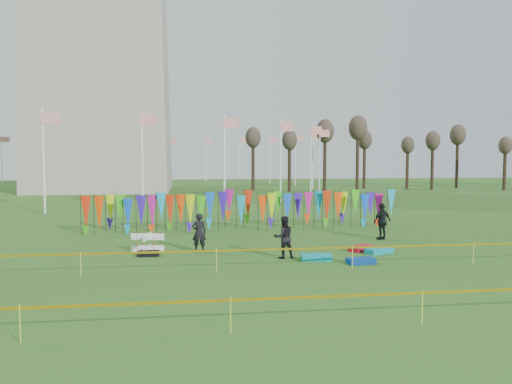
{
  "coord_description": "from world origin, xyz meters",
  "views": [
    {
      "loc": [
        -3.06,
        -19.68,
        4.27
      ],
      "look_at": [
        0.39,
        6.0,
        2.49
      ],
      "focal_mm": 35.0,
      "sensor_mm": 36.0,
      "label": 1
    }
  ],
  "objects": [
    {
      "name": "kite_bag_black",
      "position": [
        -4.86,
        2.22,
        0.11
      ],
      "size": [
        0.93,
        0.54,
        0.22
      ],
      "primitive_type": "cube",
      "rotation": [
        0.0,
        0.0,
        0.0
      ],
      "color": "black",
      "rests_on": "ground"
    },
    {
      "name": "kite_bag_red",
      "position": [
        4.75,
        2.14,
        0.11
      ],
      "size": [
        1.36,
        1.19,
        0.23
      ],
      "primitive_type": "cube",
      "rotation": [
        0.0,
        0.0,
        0.6
      ],
      "color": "red",
      "rests_on": "ground"
    },
    {
      "name": "person_left",
      "position": [
        -2.63,
        2.82,
        0.89
      ],
      "size": [
        0.67,
        0.5,
        1.77
      ],
      "primitive_type": "imported",
      "rotation": [
        0.0,
        0.0,
        3.19
      ],
      "color": "black",
      "rests_on": "ground"
    },
    {
      "name": "person_right",
      "position": [
        6.92,
        5.05,
        0.96
      ],
      "size": [
        1.28,
        1.02,
        1.92
      ],
      "primitive_type": "imported",
      "rotation": [
        0.0,
        0.0,
        3.54
      ],
      "color": "black",
      "rests_on": "ground"
    },
    {
      "name": "box_kite",
      "position": [
        -4.95,
        3.13,
        0.43
      ],
      "size": [
        0.78,
        0.78,
        0.87
      ],
      "rotation": [
        0.0,
        0.0,
        -0.2
      ],
      "color": "red",
      "rests_on": "ground"
    },
    {
      "name": "tree_line",
      "position": [
        32.0,
        44.0,
        6.17
      ],
      "size": [
        53.92,
        1.92,
        7.84
      ],
      "color": "#36281B",
      "rests_on": "ground"
    },
    {
      "name": "caution_tape_far",
      "position": [
        -0.22,
        -7.83,
        0.78
      ],
      "size": [
        26.0,
        0.02,
        0.9
      ],
      "color": "#E4C004",
      "rests_on": "ground"
    },
    {
      "name": "banner_row",
      "position": [
        0.28,
        9.49,
        1.32
      ],
      "size": [
        18.64,
        0.64,
        2.2
      ],
      "color": "black",
      "rests_on": "ground"
    },
    {
      "name": "kite_bag_blue",
      "position": [
        3.79,
        -0.56,
        0.12
      ],
      "size": [
        1.15,
        0.69,
        0.23
      ],
      "primitive_type": "cube",
      "rotation": [
        0.0,
        0.0,
        0.1
      ],
      "color": "#093A93",
      "rests_on": "ground"
    },
    {
      "name": "flagpole_ring",
      "position": [
        -14.0,
        48.0,
        4.0
      ],
      "size": [
        57.4,
        56.16,
        8.0
      ],
      "color": "white",
      "rests_on": "ground"
    },
    {
      "name": "person_mid",
      "position": [
        0.9,
        0.96,
        0.9
      ],
      "size": [
        0.95,
        0.67,
        1.8
      ],
      "primitive_type": "imported",
      "rotation": [
        0.0,
        0.0,
        3.29
      ],
      "color": "black",
      "rests_on": "ground"
    },
    {
      "name": "ground",
      "position": [
        0.0,
        0.0,
        0.0
      ],
      "size": [
        160.0,
        160.0,
        0.0
      ],
      "primitive_type": "plane",
      "color": "#265016",
      "rests_on": "ground"
    },
    {
      "name": "kite_bag_turquoise",
      "position": [
        2.17,
        0.3,
        0.13
      ],
      "size": [
        1.33,
        0.79,
        0.25
      ],
      "primitive_type": "cube",
      "rotation": [
        0.0,
        0.0,
        -0.14
      ],
      "color": "#0CA5B6",
      "rests_on": "ground"
    },
    {
      "name": "kite_bag_teal",
      "position": [
        5.34,
        1.42,
        0.12
      ],
      "size": [
        1.4,
        1.06,
        0.24
      ],
      "primitive_type": "cube",
      "rotation": [
        0.0,
        0.0,
        0.41
      ],
      "color": "#0D9BB8",
      "rests_on": "ground"
    },
    {
      "name": "caution_tape_near",
      "position": [
        -0.22,
        -1.34,
        0.78
      ],
      "size": [
        26.0,
        0.02,
        0.9
      ],
      "color": "#E4C004",
      "rests_on": "ground"
    }
  ]
}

